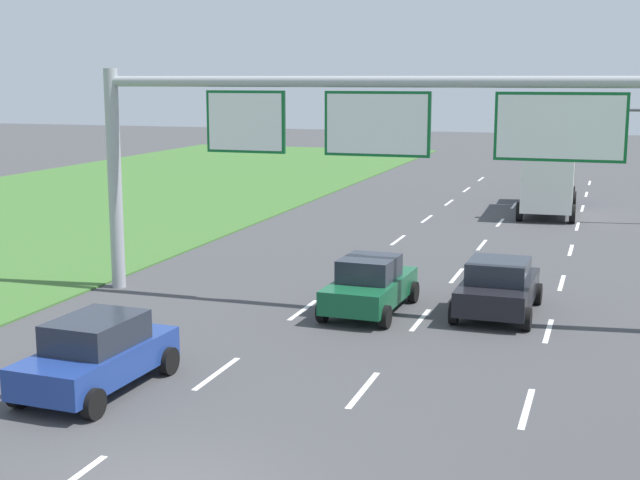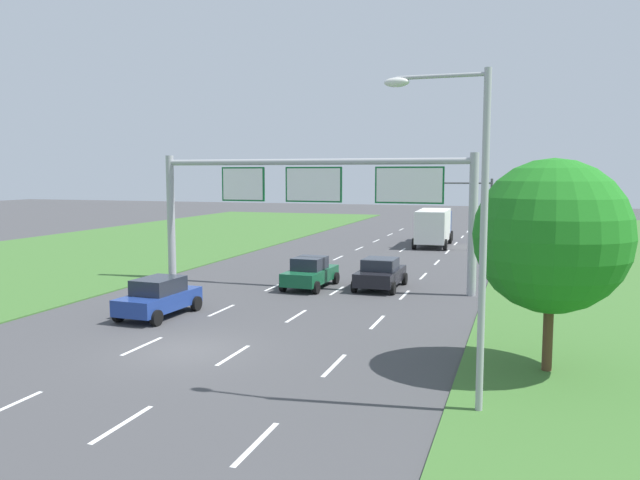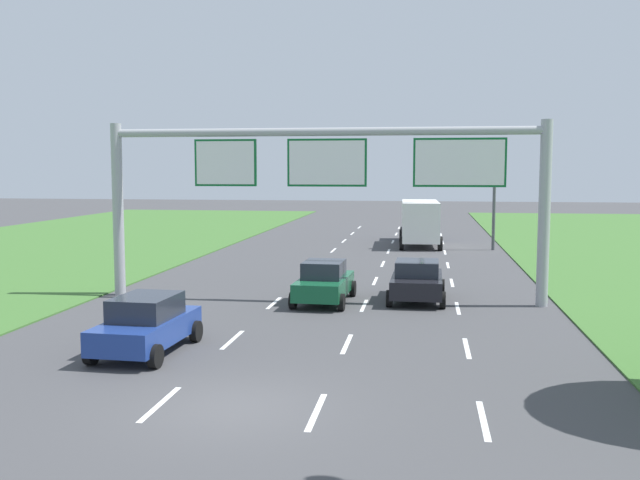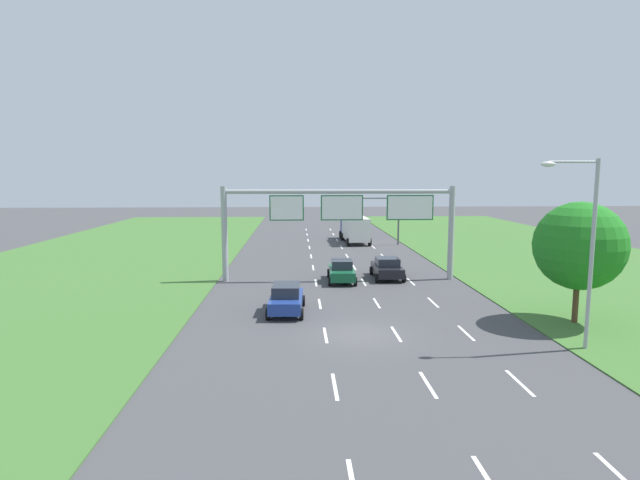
% 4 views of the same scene
% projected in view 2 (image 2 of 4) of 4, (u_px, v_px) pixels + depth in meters
% --- Properties ---
extents(ground_plane, '(200.00, 200.00, 0.00)m').
position_uv_depth(ground_plane, '(187.00, 351.00, 21.17)').
color(ground_plane, '#424244').
extents(lane_dashes_inner_left, '(0.14, 68.40, 0.01)m').
position_uv_depth(lane_dashes_inner_left, '(294.00, 278.00, 35.88)').
color(lane_dashes_inner_left, white).
rests_on(lane_dashes_inner_left, ground_plane).
extents(lane_dashes_inner_right, '(0.14, 68.40, 0.01)m').
position_uv_depth(lane_dashes_inner_right, '(352.00, 281.00, 34.80)').
color(lane_dashes_inner_right, white).
rests_on(lane_dashes_inner_right, ground_plane).
extents(lane_dashes_slip, '(0.14, 68.40, 0.01)m').
position_uv_depth(lane_dashes_slip, '(415.00, 285.00, 33.71)').
color(lane_dashes_slip, white).
rests_on(lane_dashes_slip, ground_plane).
extents(car_near_red, '(2.16, 4.21, 1.64)m').
position_uv_depth(car_near_red, '(310.00, 273.00, 32.75)').
color(car_near_red, '#145633').
rests_on(car_near_red, ground_plane).
extents(car_lead_silver, '(2.24, 4.13, 1.59)m').
position_uv_depth(car_lead_silver, '(380.00, 273.00, 32.55)').
color(car_lead_silver, black).
rests_on(car_lead_silver, ground_plane).
extents(car_mid_lane, '(2.20, 4.10, 1.63)m').
position_uv_depth(car_mid_lane, '(159.00, 297.00, 26.20)').
color(car_mid_lane, navy).
rests_on(car_mid_lane, ground_plane).
extents(box_truck, '(2.92, 8.54, 3.01)m').
position_uv_depth(box_truck, '(434.00, 225.00, 52.21)').
color(box_truck, navy).
rests_on(box_truck, ground_plane).
extents(sign_gantry, '(17.24, 0.44, 7.00)m').
position_uv_depth(sign_gantry, '(316.00, 194.00, 32.68)').
color(sign_gantry, '#9EA0A5').
rests_on(sign_gantry, ground_plane).
extents(traffic_light_mast, '(4.76, 0.49, 5.60)m').
position_uv_depth(traffic_light_mast, '(466.00, 201.00, 48.73)').
color(traffic_light_mast, '#47494F').
rests_on(traffic_light_mast, ground_plane).
extents(street_lamp, '(2.61, 0.32, 8.50)m').
position_uv_depth(street_lamp, '(468.00, 211.00, 15.29)').
color(street_lamp, '#9EA0A5').
rests_on(street_lamp, ground_plane).
extents(roadside_tree_near, '(4.60, 4.60, 6.45)m').
position_uv_depth(roadside_tree_near, '(552.00, 236.00, 18.45)').
color(roadside_tree_near, '#513823').
rests_on(roadside_tree_near, ground_plane).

